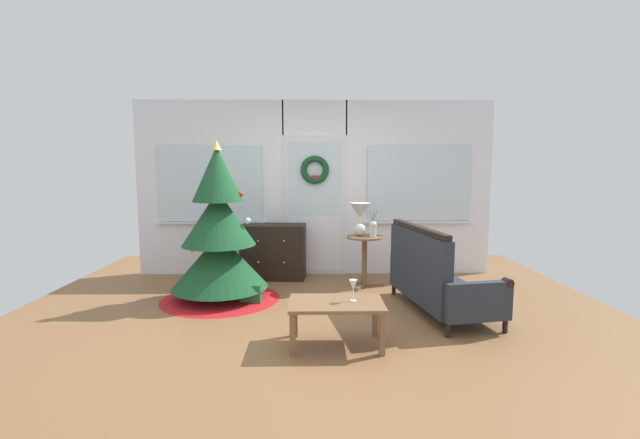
# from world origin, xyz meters

# --- Properties ---
(ground_plane) EXTENTS (6.76, 6.76, 0.00)m
(ground_plane) POSITION_xyz_m (0.00, 0.00, 0.00)
(ground_plane) COLOR brown
(back_wall_with_door) EXTENTS (5.20, 0.19, 2.55)m
(back_wall_with_door) POSITION_xyz_m (0.00, 2.08, 1.28)
(back_wall_with_door) COLOR white
(back_wall_with_door) RESTS_ON ground
(christmas_tree) EXTENTS (1.43, 1.43, 1.91)m
(christmas_tree) POSITION_xyz_m (-1.15, 0.80, 0.70)
(christmas_tree) COLOR #4C331E
(christmas_tree) RESTS_ON ground
(dresser_cabinet) EXTENTS (0.93, 0.49, 0.78)m
(dresser_cabinet) POSITION_xyz_m (-0.59, 1.79, 0.39)
(dresser_cabinet) COLOR black
(dresser_cabinet) RESTS_ON ground
(settee_sofa) EXTENTS (0.94, 1.65, 0.96)m
(settee_sofa) POSITION_xyz_m (1.30, 0.29, 0.38)
(settee_sofa) COLOR black
(settee_sofa) RESTS_ON ground
(side_table) EXTENTS (0.50, 0.48, 0.68)m
(side_table) POSITION_xyz_m (0.66, 1.33, 0.48)
(side_table) COLOR brown
(side_table) RESTS_ON ground
(table_lamp) EXTENTS (0.28, 0.28, 0.44)m
(table_lamp) POSITION_xyz_m (0.60, 1.37, 0.97)
(table_lamp) COLOR silver
(table_lamp) RESTS_ON side_table
(flower_vase) EXTENTS (0.11, 0.10, 0.35)m
(flower_vase) POSITION_xyz_m (0.76, 1.27, 0.80)
(flower_vase) COLOR beige
(flower_vase) RESTS_ON side_table
(coffee_table) EXTENTS (0.84, 0.52, 0.40)m
(coffee_table) POSITION_xyz_m (0.18, -0.61, 0.34)
(coffee_table) COLOR brown
(coffee_table) RESTS_ON ground
(wine_glass) EXTENTS (0.08, 0.08, 0.20)m
(wine_glass) POSITION_xyz_m (0.33, -0.59, 0.54)
(wine_glass) COLOR silver
(wine_glass) RESTS_ON coffee_table
(gift_box) EXTENTS (0.24, 0.21, 0.24)m
(gift_box) POSITION_xyz_m (-0.76, 0.64, 0.12)
(gift_box) COLOR #266633
(gift_box) RESTS_ON ground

